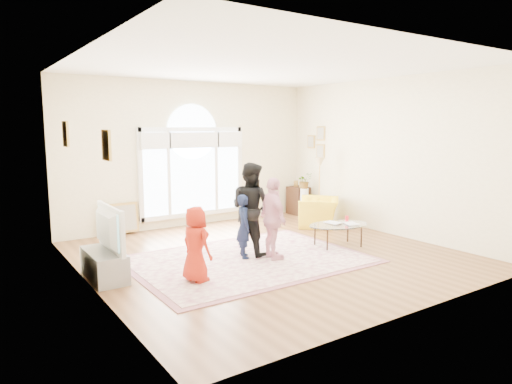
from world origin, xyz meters
TOP-DOWN VIEW (x-y plane):
  - ground at (0.00, 0.00)m, footprint 6.00×6.00m
  - room_shell at (0.01, 2.83)m, footprint 6.00×6.00m
  - area_rug at (-0.49, -0.07)m, footprint 3.60×2.60m
  - rug_border at (-0.49, -0.07)m, footprint 3.80×2.80m
  - tv_console at (-2.75, 0.30)m, footprint 0.45×1.00m
  - television at (-2.74, 0.30)m, footprint 0.18×1.15m
  - coffee_table at (1.38, -0.26)m, footprint 1.27×0.93m
  - armchair at (2.27, 1.27)m, footprint 1.28×1.29m
  - side_cabinet at (2.78, 2.64)m, footprint 0.40×0.50m
  - floor_lamp at (2.59, 1.63)m, footprint 0.25×0.25m
  - plant_pedestal at (2.70, 2.30)m, footprint 0.20×0.20m
  - potted_plant at (2.70, 2.30)m, footprint 0.38×0.34m
  - leaning_picture at (-1.72, 2.90)m, footprint 0.80×0.14m
  - child_red at (-1.70, -0.58)m, footprint 0.46×0.60m
  - child_navy at (-0.48, 0.05)m, footprint 0.39×0.46m
  - child_black at (-0.27, 0.18)m, footprint 0.82×0.93m
  - child_pink at (-0.13, -0.29)m, footprint 0.46×0.85m

SIDE VIEW (x-z plane):
  - ground at x=0.00m, z-range 0.00..0.00m
  - leaning_picture at x=-1.72m, z-range -0.31..0.31m
  - rug_border at x=-0.49m, z-range 0.00..0.01m
  - area_rug at x=-0.49m, z-range 0.00..0.02m
  - tv_console at x=-2.75m, z-range 0.00..0.42m
  - armchair at x=2.27m, z-range 0.00..0.63m
  - side_cabinet at x=2.78m, z-range 0.00..0.70m
  - plant_pedestal at x=2.70m, z-range 0.00..0.70m
  - coffee_table at x=1.38m, z-range 0.13..0.67m
  - child_navy at x=-0.48m, z-range 0.02..1.09m
  - child_red at x=-1.70m, z-range 0.02..1.11m
  - child_pink at x=-0.13m, z-range 0.02..1.39m
  - television at x=-2.74m, z-range 0.42..1.08m
  - child_black at x=-0.27m, z-range 0.02..1.61m
  - potted_plant at x=2.70m, z-range 0.70..1.09m
  - floor_lamp at x=2.59m, z-range 0.53..2.04m
  - room_shell at x=0.01m, z-range -1.43..4.57m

